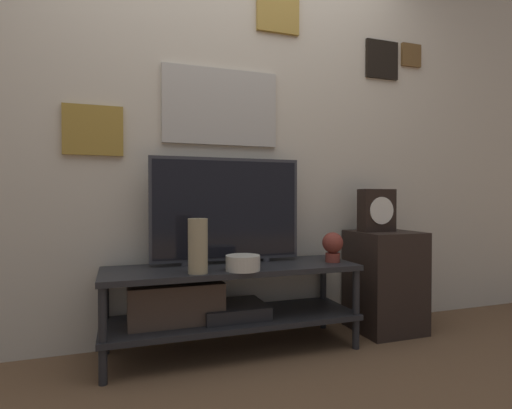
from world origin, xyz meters
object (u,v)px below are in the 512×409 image
(vase_tall_ceramic, at_px, (198,246))
(television, at_px, (227,209))
(decorative_bust, at_px, (333,245))
(mantel_clock, at_px, (377,210))
(vase_wide_bowl, at_px, (243,263))

(vase_tall_ceramic, bearing_deg, television, 48.94)
(decorative_bust, bearing_deg, mantel_clock, 13.64)
(decorative_bust, height_order, mantel_clock, mantel_clock)
(decorative_bust, bearing_deg, television, 165.51)
(television, distance_m, decorative_bust, 0.66)
(television, height_order, decorative_bust, television)
(vase_tall_ceramic, relative_size, decorative_bust, 1.57)
(vase_wide_bowl, bearing_deg, vase_tall_ceramic, -179.44)
(television, bearing_deg, mantel_clock, -3.87)
(television, distance_m, mantel_clock, 0.99)
(television, relative_size, vase_tall_ceramic, 3.17)
(vase_tall_ceramic, bearing_deg, decorative_bust, 6.35)
(decorative_bust, bearing_deg, vase_wide_bowl, -171.33)
(decorative_bust, bearing_deg, vase_tall_ceramic, -173.65)
(television, xyz_separation_m, mantel_clock, (0.98, -0.07, -0.01))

